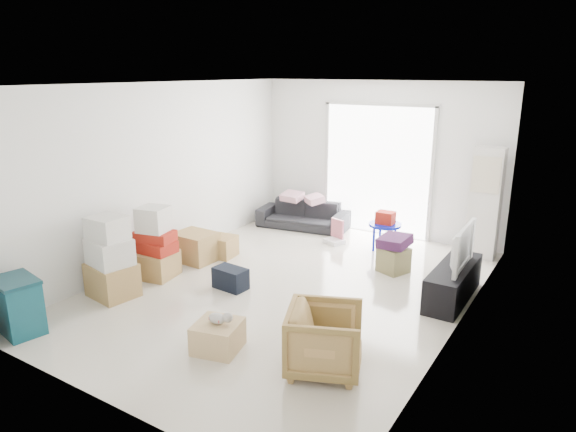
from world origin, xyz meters
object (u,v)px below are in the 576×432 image
(ottoman, at_px, (393,260))
(storage_bins, at_px, (18,306))
(television, at_px, (455,262))
(armchair, at_px, (325,337))
(wood_crate, at_px, (218,336))
(kids_table, at_px, (385,223))
(ac_tower, at_px, (485,203))
(sofa, at_px, (303,211))
(tv_console, at_px, (453,283))

(ottoman, bearing_deg, storage_bins, -126.30)
(television, xyz_separation_m, storage_bins, (-3.90, -3.48, -0.19))
(armchair, distance_m, wood_crate, 1.18)
(kids_table, bearing_deg, television, -41.59)
(ac_tower, xyz_separation_m, television, (0.05, -1.82, -0.36))
(storage_bins, bearing_deg, television, 41.73)
(sofa, xyz_separation_m, ottoman, (2.24, -1.19, -0.14))
(wood_crate, bearing_deg, ottoman, 75.84)
(ac_tower, relative_size, kids_table, 2.66)
(tv_console, relative_size, sofa, 0.80)
(storage_bins, distance_m, kids_table, 5.36)
(tv_console, relative_size, ottoman, 3.66)
(tv_console, bearing_deg, ottoman, 153.94)
(sofa, bearing_deg, television, -36.84)
(kids_table, xyz_separation_m, wood_crate, (-0.31, -3.88, -0.32))
(television, bearing_deg, storage_bins, 130.28)
(storage_bins, height_order, ottoman, storage_bins)
(kids_table, bearing_deg, ottoman, -59.98)
(sofa, bearing_deg, storage_bins, -106.91)
(ac_tower, bearing_deg, tv_console, -88.43)
(ac_tower, distance_m, ottoman, 1.77)
(ac_tower, xyz_separation_m, wood_crate, (-1.72, -4.41, -0.72))
(ac_tower, relative_size, storage_bins, 2.71)
(storage_bins, bearing_deg, armchair, 19.32)
(television, height_order, armchair, armchair)
(television, distance_m, armchair, 2.42)
(storage_bins, relative_size, wood_crate, 1.40)
(television, relative_size, wood_crate, 2.05)
(ac_tower, bearing_deg, sofa, -177.30)
(ac_tower, relative_size, television, 1.85)
(armchair, height_order, wood_crate, armchair)
(ac_tower, xyz_separation_m, ottoman, (-0.94, -1.34, -0.69))
(storage_bins, xyz_separation_m, kids_table, (2.44, 4.77, 0.15))
(ac_tower, relative_size, sofa, 1.04)
(armchair, bearing_deg, ac_tower, -30.67)
(tv_console, relative_size, kids_table, 2.05)
(armchair, relative_size, kids_table, 1.11)
(television, relative_size, sofa, 0.56)
(ac_tower, relative_size, wood_crate, 3.79)
(storage_bins, xyz_separation_m, ottoman, (2.91, 3.96, -0.14))
(tv_console, bearing_deg, armchair, -105.08)
(television, height_order, kids_table, kids_table)
(television, relative_size, kids_table, 1.44)
(kids_table, bearing_deg, ac_tower, 20.52)
(television, bearing_deg, ottoman, 62.49)
(sofa, height_order, ottoman, sofa)
(television, distance_m, wood_crate, 3.15)
(tv_console, bearing_deg, wood_crate, -124.28)
(storage_bins, bearing_deg, sofa, 82.58)
(ac_tower, height_order, tv_console, ac_tower)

